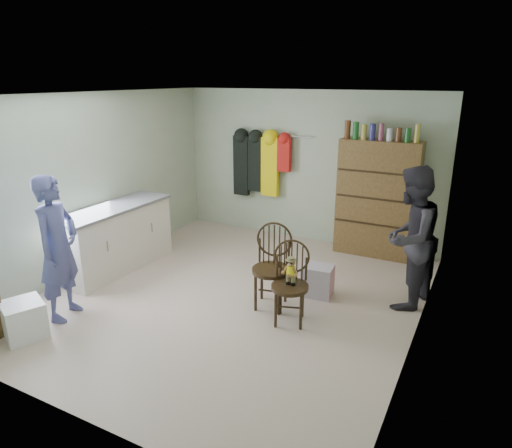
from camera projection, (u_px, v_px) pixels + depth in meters
The scene contains 11 objects.
ground_plane at pixel (232, 295), 5.88m from camera, with size 5.00×5.00×0.00m, color beige.
room_walls at pixel (251, 168), 5.85m from camera, with size 5.00×5.00×5.00m.
counter at pixel (115, 237), 6.60m from camera, with size 0.64×1.86×0.94m.
plastic_tub at pixel (24, 319), 4.91m from camera, with size 0.42×0.40×0.40m, color white.
chair_front at pixel (291, 278), 5.13m from camera, with size 0.53×0.53×0.95m.
chair_far at pixel (272, 263), 5.50m from camera, with size 0.55×0.55×1.03m.
striped_bag at pixel (317, 281), 5.83m from camera, with size 0.38×0.30×0.40m, color #E57276.
person_left at pixel (58, 248), 5.15m from camera, with size 0.62×0.40×1.69m, color #4D528E.
person_right at pixel (410, 238), 5.40m from camera, with size 0.84×0.66×1.73m, color #2D2B33.
dresser at pixel (377, 198), 6.99m from camera, with size 1.20×0.39×2.07m.
coat_rack at pixel (259, 164), 7.87m from camera, with size 1.42×0.12×1.09m.
Camera 1 is at (2.74, -4.56, 2.69)m, focal length 32.00 mm.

